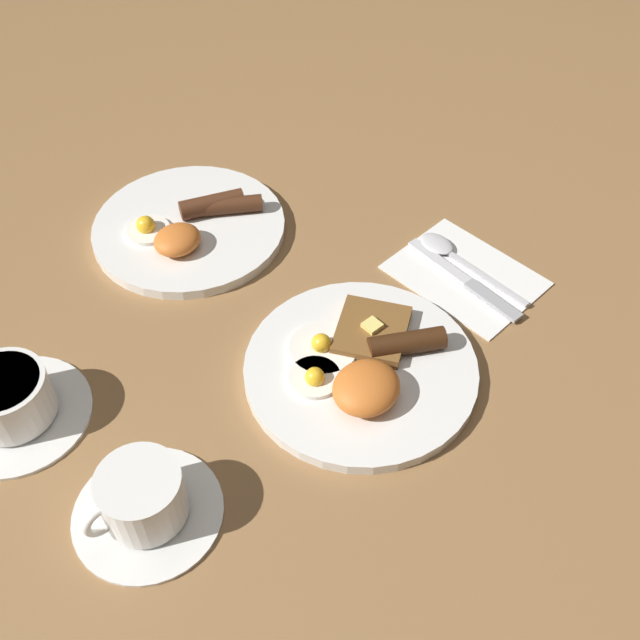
{
  "coord_description": "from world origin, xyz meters",
  "views": [
    {
      "loc": [
        -0.45,
        -0.33,
        0.71
      ],
      "look_at": [
        0.01,
        0.08,
        0.03
      ],
      "focal_mm": 42.0,
      "sensor_mm": 36.0,
      "label": 1
    }
  ],
  "objects_px": {
    "breakfast_plate_far": "(190,227)",
    "spoon": "(447,250)",
    "teacup_near": "(143,501)",
    "breakfast_plate_near": "(362,367)",
    "teacup_far": "(10,401)",
    "knife": "(469,283)"
  },
  "relations": [
    {
      "from": "teacup_near",
      "to": "teacup_far",
      "type": "height_order",
      "value": "teacup_near"
    },
    {
      "from": "knife",
      "to": "teacup_far",
      "type": "bearing_deg",
      "value": 70.77
    },
    {
      "from": "teacup_near",
      "to": "breakfast_plate_near",
      "type": "bearing_deg",
      "value": -9.4
    },
    {
      "from": "breakfast_plate_near",
      "to": "spoon",
      "type": "relative_size",
      "value": 1.52
    },
    {
      "from": "breakfast_plate_near",
      "to": "teacup_far",
      "type": "xyz_separation_m",
      "value": [
        -0.31,
        0.26,
        0.01
      ]
    },
    {
      "from": "breakfast_plate_near",
      "to": "breakfast_plate_far",
      "type": "bearing_deg",
      "value": 84.13
    },
    {
      "from": "breakfast_plate_near",
      "to": "breakfast_plate_far",
      "type": "distance_m",
      "value": 0.35
    },
    {
      "from": "teacup_near",
      "to": "knife",
      "type": "bearing_deg",
      "value": -6.92
    },
    {
      "from": "knife",
      "to": "spoon",
      "type": "distance_m",
      "value": 0.07
    },
    {
      "from": "teacup_near",
      "to": "breakfast_plate_far",
      "type": "bearing_deg",
      "value": 42.49
    },
    {
      "from": "breakfast_plate_far",
      "to": "teacup_far",
      "type": "height_order",
      "value": "teacup_far"
    },
    {
      "from": "knife",
      "to": "spoon",
      "type": "height_order",
      "value": "spoon"
    },
    {
      "from": "breakfast_plate_far",
      "to": "knife",
      "type": "distance_m",
      "value": 0.4
    },
    {
      "from": "breakfast_plate_near",
      "to": "breakfast_plate_far",
      "type": "relative_size",
      "value": 1.03
    },
    {
      "from": "breakfast_plate_near",
      "to": "knife",
      "type": "relative_size",
      "value": 1.45
    },
    {
      "from": "teacup_near",
      "to": "spoon",
      "type": "xyz_separation_m",
      "value": [
        0.53,
        -0.0,
        -0.02
      ]
    },
    {
      "from": "breakfast_plate_far",
      "to": "teacup_far",
      "type": "relative_size",
      "value": 1.6
    },
    {
      "from": "teacup_near",
      "to": "teacup_far",
      "type": "relative_size",
      "value": 0.92
    },
    {
      "from": "spoon",
      "to": "teacup_far",
      "type": "bearing_deg",
      "value": 75.04
    },
    {
      "from": "breakfast_plate_far",
      "to": "spoon",
      "type": "bearing_deg",
      "value": -55.73
    },
    {
      "from": "spoon",
      "to": "breakfast_plate_far",
      "type": "bearing_deg",
      "value": 40.36
    },
    {
      "from": "teacup_near",
      "to": "teacup_far",
      "type": "distance_m",
      "value": 0.21
    }
  ]
}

